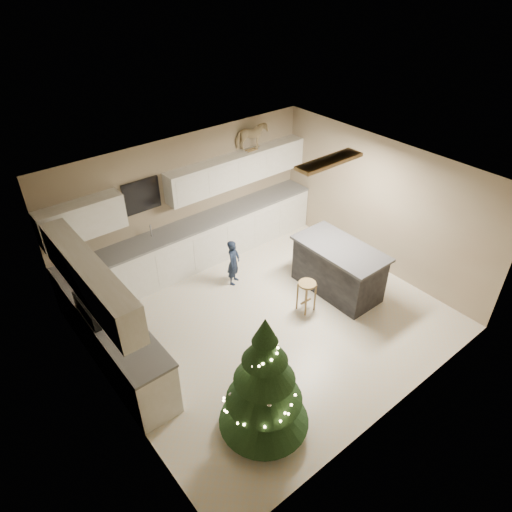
% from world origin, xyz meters
% --- Properties ---
extents(ground_plane, '(5.50, 5.50, 0.00)m').
position_xyz_m(ground_plane, '(0.00, 0.00, 0.00)').
color(ground_plane, beige).
extents(room_shell, '(5.52, 5.02, 2.61)m').
position_xyz_m(room_shell, '(0.02, 0.00, 1.75)').
color(room_shell, gray).
rests_on(room_shell, ground_plane).
extents(cabinetry, '(5.50, 3.20, 2.00)m').
position_xyz_m(cabinetry, '(-0.91, 1.65, 0.76)').
color(cabinetry, white).
rests_on(cabinetry, ground_plane).
extents(island, '(0.90, 1.70, 0.95)m').
position_xyz_m(island, '(1.53, -0.16, 0.48)').
color(island, black).
rests_on(island, ground_plane).
extents(bar_stool, '(0.31, 0.31, 0.59)m').
position_xyz_m(bar_stool, '(0.68, -0.21, 0.45)').
color(bar_stool, olive).
rests_on(bar_stool, ground_plane).
extents(christmas_tree, '(1.24, 1.20, 1.98)m').
position_xyz_m(christmas_tree, '(-1.45, -1.60, 0.82)').
color(christmas_tree, '#3F2816').
rests_on(christmas_tree, ground_plane).
extents(toddler, '(0.40, 0.37, 0.93)m').
position_xyz_m(toddler, '(0.17, 1.22, 0.46)').
color(toddler, black).
rests_on(toddler, ground_plane).
extents(rocking_horse, '(0.68, 0.44, 0.55)m').
position_xyz_m(rocking_horse, '(1.49, 2.33, 2.28)').
color(rocking_horse, olive).
rests_on(rocking_horse, cabinetry).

